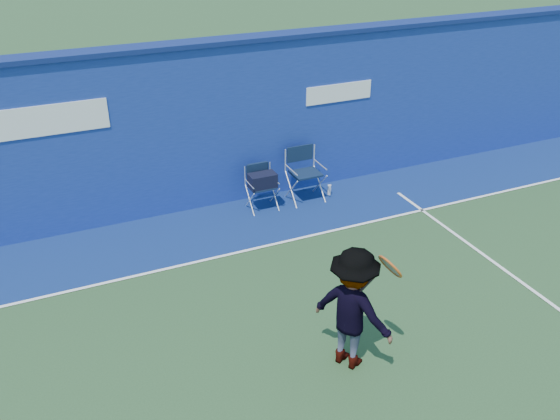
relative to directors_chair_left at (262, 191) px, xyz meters
name	(u,v)px	position (x,y,z in m)	size (l,w,h in m)	color
ground	(268,400)	(-1.77, -4.51, -0.36)	(80.00, 80.00, 0.00)	#264625
stadium_wall	(153,133)	(-1.78, 0.69, 1.19)	(24.00, 0.50, 3.08)	navy
out_of_bounds_strip	(177,237)	(-1.77, -0.41, -0.36)	(24.00, 1.80, 0.01)	navy
court_lines	(250,367)	(-1.77, -3.91, -0.35)	(24.00, 12.00, 0.01)	white
directors_chair_left	(262,191)	(0.00, 0.00, 0.00)	(0.50, 0.47, 0.85)	silver
directors_chair_right	(305,184)	(0.91, 0.02, -0.04)	(0.62, 0.55, 1.03)	silver
water_bottle	(329,190)	(1.44, -0.01, -0.26)	(0.07, 0.07, 0.21)	silver
tennis_player	(353,309)	(-0.56, -4.31, 0.47)	(1.07, 1.23, 1.65)	#EA4738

